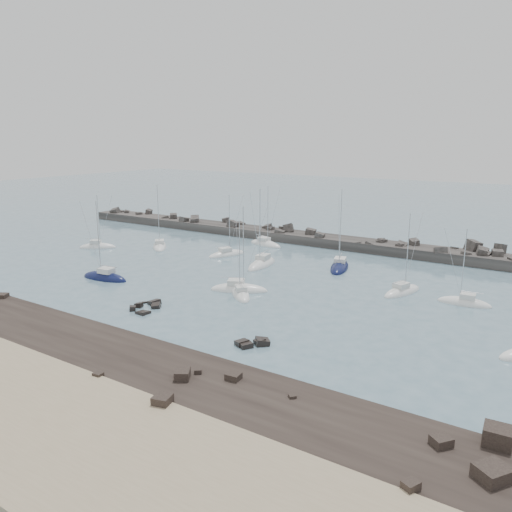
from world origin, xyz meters
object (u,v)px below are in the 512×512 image
(sailboat_2, at_px, (105,278))
(sailboat_6, at_px, (262,265))
(sailboat_1, at_px, (160,247))
(sailboat_9, at_px, (464,303))
(sailboat_4, at_px, (265,245))
(sailboat_7, at_px, (239,290))
(sailboat_0, at_px, (98,247))
(sailboat_10, at_px, (402,292))
(sailboat_5, at_px, (241,294))
(sailboat_3, at_px, (227,255))
(sailboat_8, at_px, (339,268))

(sailboat_2, distance_m, sailboat_6, 25.32)
(sailboat_1, xyz_separation_m, sailboat_6, (24.36, -1.15, 0.02))
(sailboat_9, bearing_deg, sailboat_1, 176.31)
(sailboat_4, height_order, sailboat_7, sailboat_7)
(sailboat_0, relative_size, sailboat_7, 0.87)
(sailboat_0, distance_m, sailboat_6, 34.63)
(sailboat_0, distance_m, sailboat_10, 58.62)
(sailboat_6, relative_size, sailboat_10, 1.17)
(sailboat_5, bearing_deg, sailboat_0, 166.92)
(sailboat_2, bearing_deg, sailboat_4, 77.30)
(sailboat_0, distance_m, sailboat_3, 26.31)
(sailboat_1, height_order, sailboat_2, sailboat_1)
(sailboat_2, height_order, sailboat_3, sailboat_2)
(sailboat_1, distance_m, sailboat_10, 48.85)
(sailboat_7, xyz_separation_m, sailboat_8, (6.88, 19.07, 0.00))
(sailboat_0, relative_size, sailboat_10, 0.94)
(sailboat_5, bearing_deg, sailboat_6, 112.14)
(sailboat_2, relative_size, sailboat_7, 1.00)
(sailboat_4, relative_size, sailboat_8, 0.91)
(sailboat_2, relative_size, sailboat_9, 1.21)
(sailboat_3, bearing_deg, sailboat_0, -160.97)
(sailboat_3, xyz_separation_m, sailboat_9, (41.84, -5.28, 0.01))
(sailboat_4, relative_size, sailboat_7, 0.99)
(sailboat_0, height_order, sailboat_7, sailboat_7)
(sailboat_0, distance_m, sailboat_4, 32.81)
(sailboat_3, bearing_deg, sailboat_4, 84.11)
(sailboat_3, distance_m, sailboat_9, 42.18)
(sailboat_7, bearing_deg, sailboat_4, 114.90)
(sailboat_0, xyz_separation_m, sailboat_5, (40.32, -9.37, -0.01))
(sailboat_3, distance_m, sailboat_8, 21.10)
(sailboat_3, relative_size, sailboat_8, 0.85)
(sailboat_0, height_order, sailboat_6, sailboat_6)
(sailboat_0, bearing_deg, sailboat_10, 3.58)
(sailboat_10, bearing_deg, sailboat_2, -156.23)
(sailboat_10, bearing_deg, sailboat_5, -144.39)
(sailboat_6, bearing_deg, sailboat_5, -67.86)
(sailboat_1, bearing_deg, sailboat_2, -67.66)
(sailboat_6, bearing_deg, sailboat_2, -128.46)
(sailboat_2, bearing_deg, sailboat_3, 73.99)
(sailboat_4, bearing_deg, sailboat_2, -102.70)
(sailboat_4, xyz_separation_m, sailboat_5, (14.27, -29.32, -0.00))
(sailboat_10, bearing_deg, sailboat_6, 174.94)
(sailboat_4, distance_m, sailboat_6, 16.29)
(sailboat_4, bearing_deg, sailboat_5, -64.05)
(sailboat_3, bearing_deg, sailboat_10, -8.32)
(sailboat_7, bearing_deg, sailboat_6, 109.38)
(sailboat_5, xyz_separation_m, sailboat_8, (5.48, 20.67, 0.01))
(sailboat_7, xyz_separation_m, sailboat_9, (27.80, 11.07, -0.00))
(sailboat_2, distance_m, sailboat_7, 21.45)
(sailboat_5, distance_m, sailboat_7, 2.12)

